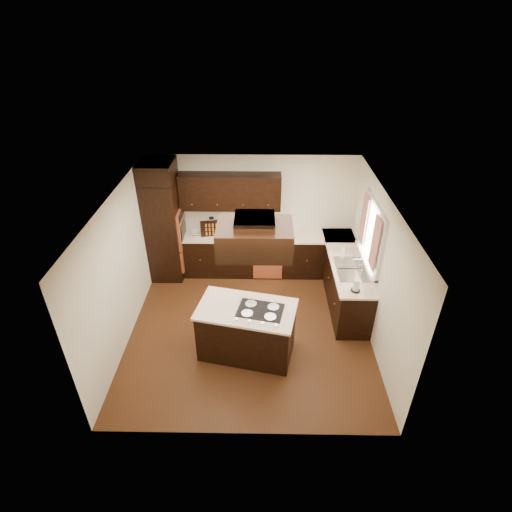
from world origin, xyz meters
name	(u,v)px	position (x,y,z in m)	size (l,w,h in m)	color
floor	(250,328)	(0.00, 0.00, -0.01)	(4.20, 4.20, 0.02)	brown
ceiling	(249,199)	(0.00, 0.00, 2.51)	(4.20, 4.20, 0.02)	white
wall_back	(252,213)	(0.00, 2.11, 1.25)	(4.20, 0.02, 2.50)	white
wall_front	(244,370)	(0.00, -2.11, 1.25)	(4.20, 0.02, 2.50)	white
wall_left	(121,269)	(-2.11, 0.00, 1.25)	(0.02, 4.20, 2.50)	white
wall_right	(379,271)	(2.11, 0.00, 1.25)	(0.02, 4.20, 2.50)	white
oven_column	(165,230)	(-1.78, 1.71, 1.06)	(0.65, 0.75, 2.12)	black
wall_oven_face	(182,227)	(-1.43, 1.71, 1.12)	(0.05, 0.62, 0.78)	#B95734
base_cabinets_back	(254,254)	(0.03, 1.80, 0.44)	(2.93, 0.60, 0.88)	black
base_cabinets_right	(344,280)	(1.80, 0.90, 0.44)	(0.60, 2.40, 0.88)	black
countertop_back	(254,236)	(0.03, 1.79, 0.90)	(2.93, 0.63, 0.04)	#FFE4CB
countertop_right	(346,260)	(1.79, 0.90, 0.90)	(0.63, 2.40, 0.04)	#FFE4CB
upper_cabinets	(230,192)	(-0.43, 1.93, 1.81)	(2.00, 0.34, 0.72)	black
dishwasher_front	(268,264)	(0.33, 1.50, 0.40)	(0.60, 0.05, 0.72)	#B95734
window_frame	(372,234)	(2.07, 0.55, 1.65)	(0.06, 1.32, 1.12)	white
window_pane	(374,234)	(2.10, 0.55, 1.65)	(0.00, 1.20, 1.00)	white
curtain_left	(375,244)	(2.01, 0.13, 1.70)	(0.02, 0.34, 0.90)	beige
curtain_right	(364,220)	(2.01, 0.97, 1.70)	(0.02, 0.34, 0.90)	beige
sink_rim	(351,269)	(1.80, 0.55, 0.92)	(0.52, 0.84, 0.01)	silver
island	(247,331)	(-0.03, -0.57, 0.44)	(1.47, 0.80, 0.88)	black
island_top	(246,309)	(-0.03, -0.57, 0.90)	(1.53, 0.86, 0.04)	#FFE4CB
cooktop	(260,310)	(0.19, -0.62, 0.93)	(0.70, 0.46, 0.01)	black
range_hood	(255,239)	(0.10, -0.55, 2.16)	(1.05, 0.72, 0.42)	black
hood_duct	(255,221)	(0.10, -0.55, 2.44)	(0.55, 0.50, 0.13)	black
blender_base	(212,232)	(-0.82, 1.80, 0.97)	(0.15, 0.15, 0.10)	silver
blender_pitcher	(212,224)	(-0.82, 1.80, 1.15)	(0.13, 0.13, 0.26)	silver
spice_rack	(210,228)	(-0.86, 1.75, 1.08)	(0.38, 0.10, 0.32)	black
mixing_bowl	(197,233)	(-1.13, 1.79, 0.95)	(0.25, 0.25, 0.06)	white
soap_bottle	(343,249)	(1.75, 1.09, 1.01)	(0.08, 0.09, 0.19)	white
paper_towel	(356,285)	(1.76, -0.09, 1.03)	(0.10, 0.10, 0.23)	white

